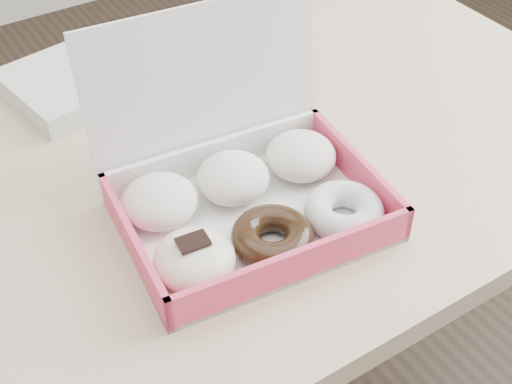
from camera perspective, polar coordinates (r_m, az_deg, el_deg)
table at (r=1.12m, az=-1.37°, el=0.87°), size 1.20×0.80×0.75m
donut_box at (r=0.92m, az=-1.08°, el=-0.06°), size 0.36×0.32×0.24m
newspapers at (r=1.21m, az=-13.62°, el=8.86°), size 0.26×0.22×0.04m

